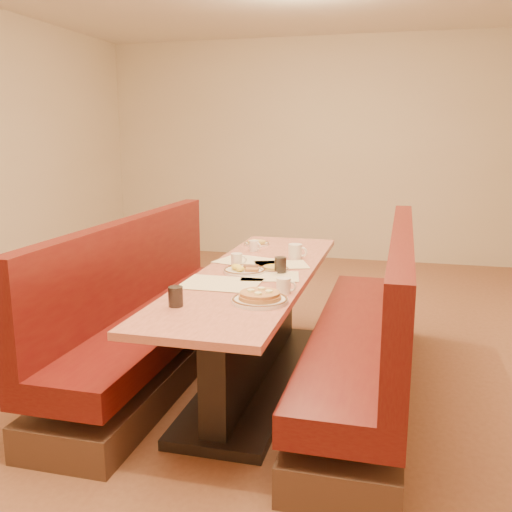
% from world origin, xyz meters
% --- Properties ---
extents(ground, '(8.00, 8.00, 0.00)m').
position_xyz_m(ground, '(0.00, 0.00, 0.00)').
color(ground, '#9E6647').
rests_on(ground, ground).
extents(room_envelope, '(6.04, 8.04, 2.82)m').
position_xyz_m(room_envelope, '(0.00, 0.00, 1.93)').
color(room_envelope, beige).
rests_on(room_envelope, ground).
extents(diner_table, '(0.70, 2.50, 0.75)m').
position_xyz_m(diner_table, '(0.00, 0.00, 0.37)').
color(diner_table, black).
rests_on(diner_table, ground).
extents(booth_left, '(0.55, 2.50, 1.05)m').
position_xyz_m(booth_left, '(-0.73, 0.00, 0.36)').
color(booth_left, '#4C3326').
rests_on(booth_left, ground).
extents(booth_right, '(0.55, 2.50, 1.05)m').
position_xyz_m(booth_right, '(0.73, 0.00, 0.36)').
color(booth_right, '#4C3326').
rests_on(booth_right, ground).
extents(placemat_near_left, '(0.45, 0.34, 0.00)m').
position_xyz_m(placemat_near_left, '(-0.12, -0.34, 0.75)').
color(placemat_near_left, '#FFF2C7').
rests_on(placemat_near_left, diner_table).
extents(placemat_near_right, '(0.39, 0.32, 0.00)m').
position_xyz_m(placemat_near_right, '(0.12, -0.10, 0.75)').
color(placemat_near_right, '#FFF2C7').
rests_on(placemat_near_right, diner_table).
extents(placemat_far_left, '(0.48, 0.41, 0.00)m').
position_xyz_m(placemat_far_left, '(-0.12, 0.28, 0.75)').
color(placemat_far_left, '#FFF2C7').
rests_on(placemat_far_left, diner_table).
extents(placemat_far_right, '(0.41, 0.36, 0.00)m').
position_xyz_m(placemat_far_right, '(0.12, 0.23, 0.75)').
color(placemat_far_right, '#FFF2C7').
rests_on(placemat_far_right, diner_table).
extents(pancake_plate, '(0.30, 0.30, 0.07)m').
position_xyz_m(pancake_plate, '(0.19, -0.64, 0.77)').
color(pancake_plate, white).
rests_on(pancake_plate, diner_table).
extents(eggs_plate, '(0.27, 0.27, 0.05)m').
position_xyz_m(eggs_plate, '(-0.07, -0.02, 0.77)').
color(eggs_plate, white).
rests_on(eggs_plate, diner_table).
extents(extra_plate_mid, '(0.19, 0.19, 0.04)m').
position_xyz_m(extra_plate_mid, '(0.11, 0.06, 0.76)').
color(extra_plate_mid, white).
rests_on(extra_plate_mid, diner_table).
extents(extra_plate_far, '(0.20, 0.20, 0.04)m').
position_xyz_m(extra_plate_far, '(-0.22, 0.88, 0.76)').
color(extra_plate_far, white).
rests_on(extra_plate_far, diner_table).
extents(coffee_mug_a, '(0.11, 0.08, 0.09)m').
position_xyz_m(coffee_mug_a, '(0.28, -0.43, 0.79)').
color(coffee_mug_a, white).
rests_on(coffee_mug_a, diner_table).
extents(coffee_mug_b, '(0.11, 0.08, 0.08)m').
position_xyz_m(coffee_mug_b, '(-0.16, 0.15, 0.79)').
color(coffee_mug_b, white).
rests_on(coffee_mug_b, diner_table).
extents(coffee_mug_c, '(0.14, 0.10, 0.10)m').
position_xyz_m(coffee_mug_c, '(0.18, 0.45, 0.80)').
color(coffee_mug_c, white).
rests_on(coffee_mug_c, diner_table).
extents(coffee_mug_d, '(0.10, 0.07, 0.08)m').
position_xyz_m(coffee_mug_d, '(-0.17, 0.64, 0.79)').
color(coffee_mug_d, white).
rests_on(coffee_mug_d, diner_table).
extents(soda_tumbler_near, '(0.07, 0.07, 0.10)m').
position_xyz_m(soda_tumbler_near, '(-0.20, -0.81, 0.80)').
color(soda_tumbler_near, black).
rests_on(soda_tumbler_near, diner_table).
extents(soda_tumbler_mid, '(0.08, 0.08, 0.10)m').
position_xyz_m(soda_tumbler_mid, '(0.16, 0.01, 0.80)').
color(soda_tumbler_mid, black).
rests_on(soda_tumbler_mid, diner_table).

